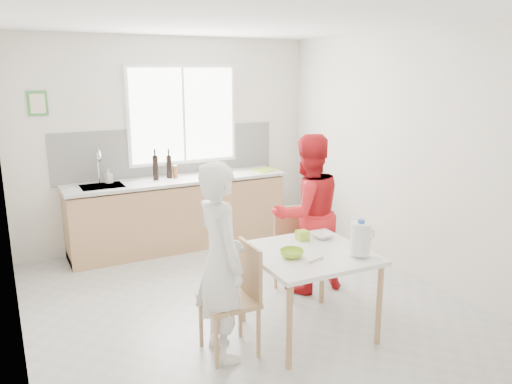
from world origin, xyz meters
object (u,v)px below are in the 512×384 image
chair_left (237,294)px  bowl_white (323,236)px  dining_table (309,260)px  person_red (307,214)px  chair_far (296,246)px  bowl_green (292,253)px  milk_jug (361,238)px  person_white (221,262)px  wine_bottle_a (155,168)px  wine_bottle_b (169,166)px

chair_left → bowl_white: bearing=104.3°
dining_table → person_red: size_ratio=0.61×
chair_far → bowl_green: chair_far is taller
chair_left → chair_far: (1.06, 0.78, -0.01)m
bowl_white → milk_jug: milk_jug is taller
person_white → wine_bottle_a: bearing=-4.1°
dining_table → person_red: (0.49, 0.78, 0.15)m
chair_left → wine_bottle_a: wine_bottle_a is taller
chair_left → person_white: size_ratio=0.57×
person_red → bowl_white: bearing=73.2°
person_white → person_red: person_red is taller
chair_left → bowl_white: (0.99, 0.22, 0.28)m
wine_bottle_a → bowl_green: bearing=-83.1°
milk_jug → chair_left: bearing=164.4°
chair_left → milk_jug: size_ratio=3.07×
chair_far → bowl_white: chair_far is taller
dining_table → milk_jug: milk_jug is taller
chair_left → milk_jug: (1.00, -0.31, 0.41)m
dining_table → chair_far: chair_far is taller
dining_table → bowl_white: bearing=37.9°
bowl_green → dining_table: bearing=12.1°
person_white → person_red: bearing=-58.1°
dining_table → bowl_green: bearing=-167.9°
chair_left → person_red: person_red is taller
bowl_green → milk_jug: 0.59m
milk_jug → wine_bottle_a: wine_bottle_a is taller
chair_left → chair_far: 1.32m
chair_left → person_red: size_ratio=0.55×
person_white → person_red: (1.30, 0.75, 0.02)m
dining_table → bowl_green: 0.23m
bowl_green → wine_bottle_b: bearing=92.9°
person_red → dining_table: bearing=59.7°
person_red → wine_bottle_a: (-1.02, 1.91, 0.25)m
bowl_white → wine_bottle_b: size_ratio=0.65×
person_white → bowl_green: size_ratio=7.90×
milk_jug → bowl_green: bearing=156.3°
chair_far → person_red: person_red is taller
chair_far → person_red: 0.36m
person_red → wine_bottle_b: (-0.83, 1.95, 0.24)m
person_white → bowl_white: (1.12, 0.21, -0.02)m
milk_jug → person_white: bearing=166.2°
wine_bottle_b → chair_left: bearing=-97.1°
bowl_green → wine_bottle_a: size_ratio=0.64×
person_white → bowl_white: person_white is taller
person_white → milk_jug: bearing=-103.8°
chair_left → chair_far: chair_left is taller
wine_bottle_b → milk_jug: bearing=-77.7°
dining_table → bowl_green: bowl_green is taller
person_white → wine_bottle_a: size_ratio=5.02×
person_red → wine_bottle_b: 2.14m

